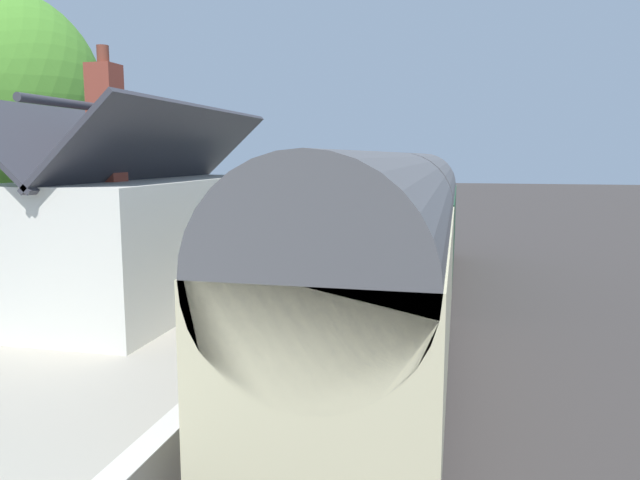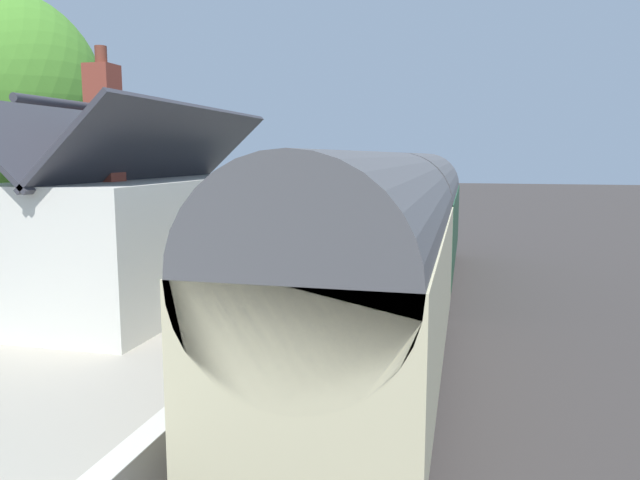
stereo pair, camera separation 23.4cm
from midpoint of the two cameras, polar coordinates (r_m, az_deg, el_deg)
The scene contains 17 objects.
ground_plane at distance 15.80m, azimuth 4.41°, elevation -7.57°, with size 160.00×160.00×0.00m, color #383330.
platform at distance 16.82m, azimuth -9.46°, elevation -5.22°, with size 32.00×6.15×0.84m, color #A39B8C.
platform_edge_coping at distance 15.83m, azimuth 0.21°, elevation -4.37°, with size 32.00×0.36×0.02m, color beige.
rail_near at distance 15.62m, azimuth 10.34°, elevation -7.61°, with size 52.00×0.08×0.14m, color gray.
rail_far at distance 15.76m, azimuth 5.06°, elevation -7.36°, with size 52.00×0.08×0.14m, color gray.
train at distance 15.98m, azimuth 8.11°, elevation 0.67°, with size 20.81×2.73×4.32m.
station_building at distance 14.42m, azimuth -16.25°, elevation 0.46°, with size 7.53×3.49×5.61m.
bench_mid_platform at distance 19.95m, azimuth -3.34°, elevation -0.42°, with size 1.41×0.46×0.88m.
bench_by_lamp at distance 25.60m, azimuth 0.32°, elevation 1.47°, with size 1.40×0.43×0.88m.
planter_under_sign at distance 24.07m, azimuth 3.70°, elevation 1.01°, with size 0.68×0.68×0.92m.
planter_bench_right at distance 25.19m, azimuth 3.71°, elevation 1.10°, with size 0.41×0.41×0.72m.
planter_bench_left at distance 25.50m, azimuth -2.47°, elevation 0.95°, with size 0.99×0.32×0.55m.
planter_corner_building at distance 21.25m, azimuth 1.46°, elevation -0.32°, with size 0.99×0.32×0.66m.
planter_edge_near at distance 22.85m, azimuth -6.59°, elevation 0.19°, with size 1.00×0.32×0.63m.
tree_far_left at distance 25.62m, azimuth -21.99°, elevation 10.58°, with size 3.59×3.51×7.65m.
tree_far_right at distance 18.22m, azimuth -27.59°, elevation 11.71°, with size 4.87×5.31×8.54m.
tree_distant at distance 32.12m, azimuth -20.47°, elevation 9.52°, with size 2.96×2.83×7.01m.
Camera 2 is at (-15.00, -2.55, 4.25)m, focal length 33.66 mm.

